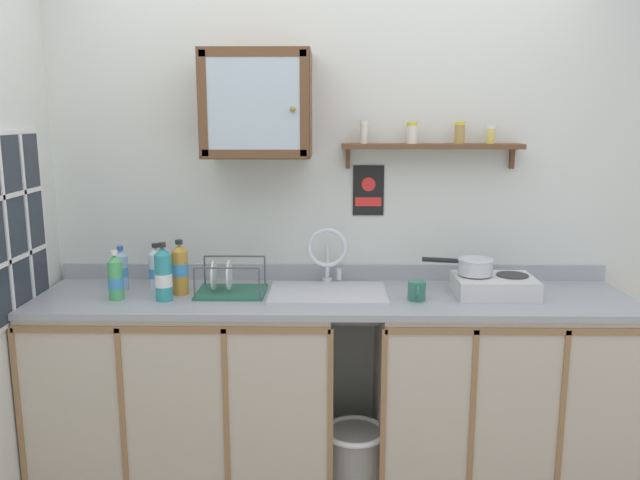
% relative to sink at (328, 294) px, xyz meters
% --- Properties ---
extents(back_wall, '(3.40, 0.07, 2.50)m').
position_rel_sink_xyz_m(back_wall, '(0.02, 0.28, 0.31)').
color(back_wall, silver).
rests_on(back_wall, ground).
extents(lower_cabinet_run, '(1.39, 0.60, 0.93)m').
position_rel_sink_xyz_m(lower_cabinet_run, '(-0.67, -0.04, -0.48)').
color(lower_cabinet_run, black).
rests_on(lower_cabinet_run, ground).
extents(lower_cabinet_run_right, '(1.18, 0.60, 0.93)m').
position_rel_sink_xyz_m(lower_cabinet_run_right, '(0.82, -0.04, -0.48)').
color(lower_cabinet_run_right, black).
rests_on(lower_cabinet_run_right, ground).
extents(countertop, '(2.76, 0.62, 0.03)m').
position_rel_sink_xyz_m(countertop, '(0.02, -0.04, -0.01)').
color(countertop, '#9EA3A8').
rests_on(countertop, lower_cabinet_run).
extents(backsplash, '(2.76, 0.02, 0.08)m').
position_rel_sink_xyz_m(backsplash, '(0.02, 0.25, 0.05)').
color(backsplash, '#9EA3A8').
rests_on(backsplash, countertop).
extents(sink, '(0.55, 0.41, 0.40)m').
position_rel_sink_xyz_m(sink, '(0.00, 0.00, 0.00)').
color(sink, silver).
rests_on(sink, countertop).
extents(hot_plate_stove, '(0.36, 0.27, 0.09)m').
position_rel_sink_xyz_m(hot_plate_stove, '(0.77, -0.03, 0.05)').
color(hot_plate_stove, silver).
rests_on(hot_plate_stove, countertop).
extents(saucepan, '(0.32, 0.16, 0.07)m').
position_rel_sink_xyz_m(saucepan, '(0.68, -0.01, 0.14)').
color(saucepan, silver).
rests_on(saucepan, hot_plate_stove).
extents(bottle_detergent_teal_0, '(0.08, 0.08, 0.27)m').
position_rel_sink_xyz_m(bottle_detergent_teal_0, '(-0.74, -0.13, 0.13)').
color(bottle_detergent_teal_0, teal).
rests_on(bottle_detergent_teal_0, countertop).
extents(bottle_water_blue_1, '(0.06, 0.06, 0.21)m').
position_rel_sink_xyz_m(bottle_water_blue_1, '(-0.99, 0.04, 0.10)').
color(bottle_water_blue_1, '#8CB7E0').
rests_on(bottle_water_blue_1, countertop).
extents(bottle_soda_green_2, '(0.07, 0.07, 0.23)m').
position_rel_sink_xyz_m(bottle_soda_green_2, '(-0.96, -0.12, 0.11)').
color(bottle_soda_green_2, '#4CB266').
rests_on(bottle_soda_green_2, countertop).
extents(bottle_water_clear_3, '(0.07, 0.07, 0.22)m').
position_rel_sink_xyz_m(bottle_water_clear_3, '(-0.83, 0.07, 0.10)').
color(bottle_water_clear_3, silver).
rests_on(bottle_water_clear_3, countertop).
extents(bottle_juice_amber_4, '(0.08, 0.08, 0.26)m').
position_rel_sink_xyz_m(bottle_juice_amber_4, '(-0.69, -0.03, 0.13)').
color(bottle_juice_amber_4, gold).
rests_on(bottle_juice_amber_4, countertop).
extents(dish_rack, '(0.32, 0.27, 0.16)m').
position_rel_sink_xyz_m(dish_rack, '(-0.47, -0.02, 0.04)').
color(dish_rack, '#26664C').
rests_on(dish_rack, countertop).
extents(mug, '(0.08, 0.12, 0.09)m').
position_rel_sink_xyz_m(mug, '(0.40, -0.12, 0.05)').
color(mug, '#337259').
rests_on(mug, countertop).
extents(wall_cabinet, '(0.50, 0.35, 0.49)m').
position_rel_sink_xyz_m(wall_cabinet, '(-0.33, 0.09, 0.88)').
color(wall_cabinet, brown).
extents(spice_shelf, '(0.86, 0.14, 0.23)m').
position_rel_sink_xyz_m(spice_shelf, '(0.50, 0.19, 0.70)').
color(spice_shelf, brown).
extents(warning_sign, '(0.15, 0.01, 0.25)m').
position_rel_sink_xyz_m(warning_sign, '(0.20, 0.25, 0.46)').
color(warning_sign, black).
extents(window, '(0.03, 0.57, 0.83)m').
position_rel_sink_xyz_m(window, '(-1.37, -0.20, 0.36)').
color(window, '#262D38').
extents(trash_bin, '(0.30, 0.30, 0.35)m').
position_rel_sink_xyz_m(trash_bin, '(0.13, -0.17, -0.77)').
color(trash_bin, gray).
rests_on(trash_bin, ground).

